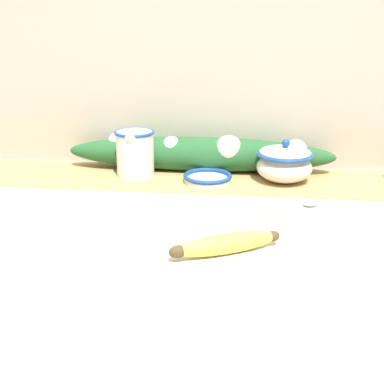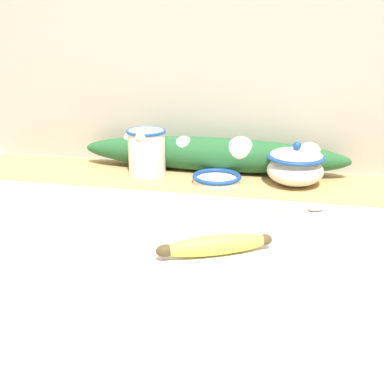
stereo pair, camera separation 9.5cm
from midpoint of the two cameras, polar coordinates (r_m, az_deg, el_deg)
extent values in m
cube|color=silver|center=(1.25, 2.08, -21.87)|extent=(1.37, 0.63, 0.92)
cube|color=#B7AD99|center=(1.28, 5.35, 15.54)|extent=(2.17, 0.04, 2.40)
cube|color=tan|center=(1.19, 4.06, 1.51)|extent=(1.26, 0.22, 0.00)
cylinder|color=white|center=(1.21, -3.13, 4.65)|extent=(0.09, 0.09, 0.11)
torus|color=#194793|center=(1.19, -3.18, 7.17)|extent=(0.10, 0.10, 0.01)
torus|color=white|center=(1.26, -2.43, 5.72)|extent=(0.06, 0.01, 0.06)
ellipsoid|color=white|center=(1.15, -3.75, 6.58)|extent=(0.03, 0.02, 0.02)
ellipsoid|color=white|center=(1.17, 14.42, 2.45)|extent=(0.13, 0.13, 0.07)
torus|color=#194793|center=(1.16, 14.55, 3.98)|extent=(0.13, 0.13, 0.01)
ellipsoid|color=white|center=(1.16, 14.57, 4.25)|extent=(0.12, 0.12, 0.02)
sphere|color=#194793|center=(1.16, 14.66, 5.30)|extent=(0.02, 0.02, 0.02)
cylinder|color=white|center=(1.16, 5.29, 1.32)|extent=(0.11, 0.11, 0.01)
torus|color=#194793|center=(1.16, 5.31, 1.79)|extent=(0.12, 0.12, 0.01)
ellipsoid|color=#DBCC4C|center=(0.81, 6.31, -6.34)|extent=(0.18, 0.12, 0.04)
ellipsoid|color=brown|center=(0.78, 0.29, -7.05)|extent=(0.04, 0.03, 0.02)
ellipsoid|color=brown|center=(0.84, 11.90, -5.62)|extent=(0.03, 0.03, 0.02)
cube|color=#A89E89|center=(1.00, 12.97, -2.60)|extent=(0.12, 0.06, 0.00)
ellipsoid|color=#A89E89|center=(1.04, 17.03, -1.91)|extent=(0.04, 0.04, 0.01)
ellipsoid|color=#235B2D|center=(1.24, 4.58, 4.44)|extent=(0.69, 0.10, 0.09)
sphere|color=silver|center=(1.29, -4.86, 6.07)|extent=(0.05, 0.05, 0.05)
sphere|color=silver|center=(1.24, 1.27, 5.41)|extent=(0.05, 0.05, 0.05)
sphere|color=silver|center=(1.22, 8.01, 4.92)|extent=(0.07, 0.07, 0.07)
sphere|color=silver|center=(1.23, 15.90, 4.30)|extent=(0.06, 0.06, 0.06)
camera|label=1|loc=(0.05, -87.14, 1.01)|focal=45.00mm
camera|label=2|loc=(0.05, 92.86, -1.01)|focal=45.00mm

